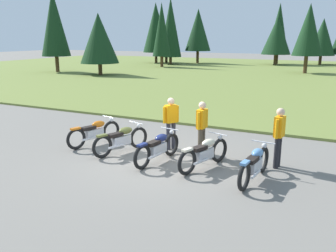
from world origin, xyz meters
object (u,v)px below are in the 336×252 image
motorcycle_olive (122,139)px  rider_with_back_turned (202,126)px  motorcycle_navy (158,147)px  motorcycle_sky_blue (255,164)px  motorcycle_cream (204,153)px  rider_in_hivis_vest (171,120)px  motorcycle_orange (95,132)px  rider_checking_bike (279,134)px

motorcycle_olive → rider_with_back_turned: 2.52m
motorcycle_navy → motorcycle_sky_blue: same height
motorcycle_cream → rider_with_back_turned: 1.13m
motorcycle_navy → rider_in_hivis_vest: size_ratio=1.25×
motorcycle_orange → rider_in_hivis_vest: 2.63m
motorcycle_sky_blue → rider_in_hivis_vest: bearing=154.5°
motorcycle_navy → motorcycle_cream: same height
motorcycle_navy → motorcycle_cream: (1.37, 0.12, 0.00)m
motorcycle_orange → rider_checking_bike: bearing=4.7°
motorcycle_navy → motorcycle_sky_blue: (2.80, -0.17, 0.00)m
motorcycle_olive → motorcycle_sky_blue: (4.21, -0.42, 0.00)m
motorcycle_sky_blue → motorcycle_navy: bearing=176.6°
motorcycle_navy → motorcycle_cream: size_ratio=1.03×
motorcycle_navy → rider_with_back_turned: rider_with_back_turned is taller
motorcycle_orange → motorcycle_cream: same height
motorcycle_cream → rider_in_hivis_vest: size_ratio=1.21×
motorcycle_sky_blue → rider_with_back_turned: rider_with_back_turned is taller
rider_with_back_turned → rider_checking_bike: bearing=0.7°
rider_with_back_turned → motorcycle_cream: bearing=-64.6°
motorcycle_orange → motorcycle_cream: (4.04, -0.45, 0.00)m
rider_with_back_turned → rider_checking_bike: (2.21, 0.03, 0.00)m
motorcycle_sky_blue → rider_checking_bike: size_ratio=1.26×
motorcycle_orange → motorcycle_olive: 1.31m
rider_in_hivis_vest → motorcycle_orange: bearing=-164.5°
motorcycle_orange → motorcycle_cream: 4.06m
motorcycle_sky_blue → rider_in_hivis_vest: rider_in_hivis_vest is taller
motorcycle_navy → motorcycle_sky_blue: 2.81m
motorcycle_cream → rider_in_hivis_vest: bearing=143.8°
motorcycle_orange → motorcycle_navy: (2.67, -0.57, 0.00)m
rider_with_back_turned → rider_checking_bike: size_ratio=1.00×
motorcycle_olive → motorcycle_sky_blue: same height
motorcycle_orange → rider_with_back_turned: bearing=7.2°
rider_in_hivis_vest → motorcycle_sky_blue: bearing=-25.5°
rider_checking_bike → motorcycle_cream: bearing=-152.4°
motorcycle_cream → rider_with_back_turned: bearing=115.4°
motorcycle_olive → rider_with_back_turned: size_ratio=1.21×
motorcycle_cream → motorcycle_navy: bearing=-175.0°
motorcycle_navy → motorcycle_olive: bearing=169.8°
rider_with_back_turned → rider_in_hivis_vest: same height
motorcycle_orange → motorcycle_olive: bearing=-14.0°
motorcycle_cream → motorcycle_sky_blue: (1.44, -0.29, 0.00)m
rider_in_hivis_vest → motorcycle_navy: bearing=-81.4°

